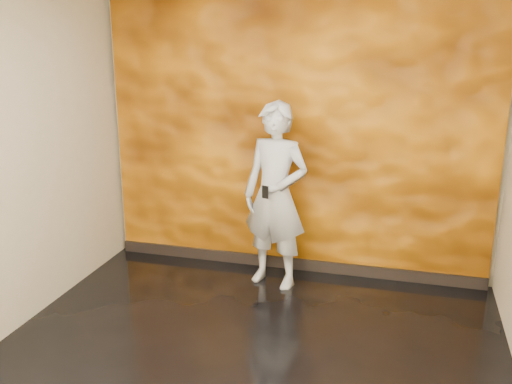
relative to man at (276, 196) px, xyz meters
name	(u,v)px	position (x,y,z in m)	size (l,w,h in m)	color
room	(238,189)	(0.10, -1.54, 0.49)	(4.02, 4.02, 2.81)	black
feature_wall	(295,140)	(0.10, 0.42, 0.47)	(3.90, 0.06, 2.75)	orange
baseboard	(292,263)	(0.10, 0.38, -0.85)	(3.90, 0.04, 0.12)	black
man	(276,196)	(0.00, 0.00, 0.00)	(0.66, 0.43, 1.81)	#9298A0
phone	(265,192)	(-0.04, -0.25, 0.10)	(0.06, 0.01, 0.12)	black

